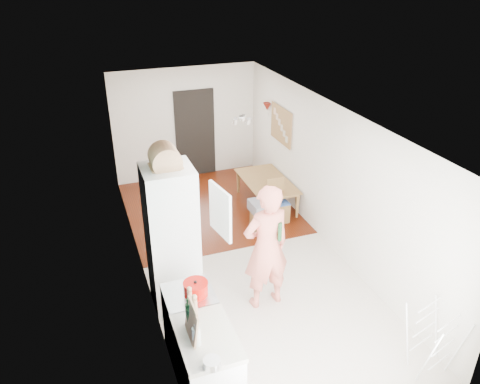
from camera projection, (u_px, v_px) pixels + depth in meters
room_shell at (239, 190)px, 7.39m from camera, size 3.20×7.00×2.50m
floor at (239, 256)px, 7.96m from camera, size 3.20×7.00×0.01m
wood_floor_overlay at (209, 207)px, 9.51m from camera, size 3.20×3.30×0.01m
sage_wall_panel at (163, 241)px, 4.96m from camera, size 0.02×3.00×1.30m
tile_splashback at (179, 325)px, 4.81m from camera, size 0.02×1.90×0.50m
doorway_recess at (195, 134)px, 10.49m from camera, size 0.90×0.04×2.00m
base_cabinet at (208, 369)px, 5.22m from camera, size 0.60×0.90×0.86m
worktop at (206, 338)px, 5.02m from camera, size 0.62×0.92×0.06m
range_cooker at (191, 324)px, 5.85m from camera, size 0.60×0.60×0.88m
cooker_top at (189, 295)px, 5.64m from camera, size 0.60×0.60×0.04m
fridge_housing at (172, 239)px, 6.43m from camera, size 0.66×0.66×2.15m
fridge_door at (220, 212)px, 6.15m from camera, size 0.14×0.56×0.70m
fridge_interior at (192, 205)px, 6.31m from camera, size 0.02×0.52×0.66m
pinboard at (281, 125)px, 9.34m from camera, size 0.03×0.90×0.70m
pinboard_frame at (281, 125)px, 9.33m from camera, size 0.00×0.94×0.74m
wall_sconce at (267, 107)px, 9.78m from camera, size 0.18×0.18×0.16m
person at (267, 237)px, 6.39m from camera, size 0.86×0.61×2.25m
dining_table at (268, 194)px, 9.50m from camera, size 0.75×1.33×0.46m
dining_chair at (278, 201)px, 8.82m from camera, size 0.36×0.36×0.84m
stool at (262, 221)px, 8.56m from camera, size 0.36×0.36×0.45m
grey_drape at (263, 206)px, 8.38m from camera, size 0.44×0.44×0.19m
drying_rack at (433, 341)px, 5.58m from camera, size 0.55×0.52×0.89m
bread_bin at (165, 159)px, 5.93m from camera, size 0.44×0.42×0.21m
red_casserole at (196, 289)px, 5.57m from camera, size 0.36×0.36×0.18m
steel_pan at (212, 363)px, 4.61m from camera, size 0.21×0.21×0.09m
held_bottle at (280, 232)px, 6.28m from camera, size 0.06×0.06×0.27m
bottle_a at (190, 320)px, 5.02m from camera, size 0.08×0.08×0.28m
bottle_b at (189, 315)px, 5.07m from camera, size 0.07×0.07×0.30m
bottle_c at (196, 337)px, 4.84m from camera, size 0.12×0.12×0.22m
pepper_mill_front at (195, 307)px, 5.25m from camera, size 0.07×0.07×0.22m
pepper_mill_back at (190, 298)px, 5.39m from camera, size 0.07×0.07×0.21m
chopping_boards at (192, 323)px, 4.88m from camera, size 0.06×0.31×0.42m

